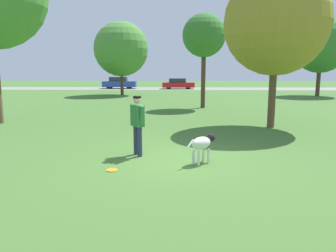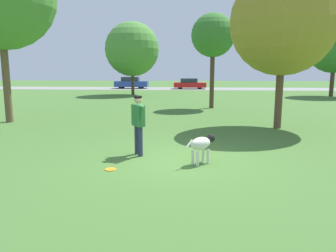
{
  "view_description": "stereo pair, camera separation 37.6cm",
  "coord_description": "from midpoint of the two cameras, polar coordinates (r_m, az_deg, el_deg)",
  "views": [
    {
      "loc": [
        -0.03,
        -8.39,
        2.37
      ],
      "look_at": [
        -0.29,
        0.03,
        0.9
      ],
      "focal_mm": 35.0,
      "sensor_mm": 36.0,
      "label": 1
    },
    {
      "loc": [
        0.34,
        -8.38,
        2.37
      ],
      "look_at": [
        -0.29,
        0.03,
        0.9
      ],
      "focal_mm": 35.0,
      "sensor_mm": 36.0,
      "label": 2
    }
  ],
  "objects": [
    {
      "name": "person",
      "position": [
        8.99,
        -4.01,
        1.0
      ],
      "size": [
        0.46,
        0.65,
        1.65
      ],
      "rotation": [
        0.0,
        0.0,
        -1.0
      ],
      "color": "#2D334C",
      "rests_on": "ground_plane"
    },
    {
      "name": "tree_mid_center",
      "position": [
        20.43,
        8.39,
        15.29
      ],
      "size": [
        2.6,
        2.6,
        5.67
      ],
      "color": "#4C3826",
      "rests_on": "ground_plane"
    },
    {
      "name": "tree_far_left",
      "position": [
        30.71,
        -5.9,
        13.16
      ],
      "size": [
        4.91,
        4.91,
        6.62
      ],
      "color": "#4C3826",
      "rests_on": "ground_plane"
    },
    {
      "name": "frisbee",
      "position": [
        7.95,
        -8.63,
        -7.48
      ],
      "size": [
        0.27,
        0.27,
        0.02
      ],
      "color": "orange",
      "rests_on": "ground_plane"
    },
    {
      "name": "ground_plane",
      "position": [
        8.71,
        3.12,
        -5.9
      ],
      "size": [
        120.0,
        120.0,
        0.0
      ],
      "primitive_type": "plane",
      "color": "#426B2D"
    },
    {
      "name": "parked_car_red",
      "position": [
        40.07,
        4.05,
        7.35
      ],
      "size": [
        3.92,
        1.87,
        1.27
      ],
      "rotation": [
        0.0,
        0.0,
        0.03
      ],
      "color": "red",
      "rests_on": "ground_plane"
    },
    {
      "name": "parked_car_blue",
      "position": [
        41.14,
        -6.15,
        7.49
      ],
      "size": [
        4.12,
        1.76,
        1.43
      ],
      "rotation": [
        0.0,
        0.0,
        0.02
      ],
      "color": "#284293",
      "rests_on": "ground_plane"
    },
    {
      "name": "dog",
      "position": [
        8.29,
        7.24,
        -3.15
      ],
      "size": [
        0.79,
        0.8,
        0.73
      ],
      "rotation": [
        0.0,
        0.0,
        0.79
      ],
      "color": "silver",
      "rests_on": "ground_plane"
    },
    {
      "name": "tree_near_right",
      "position": [
        14.03,
        20.18,
        16.57
      ],
      "size": [
        4.1,
        4.1,
        6.21
      ],
      "color": "brown",
      "rests_on": "ground_plane"
    },
    {
      "name": "far_road_strip",
      "position": [
        40.47,
        4.09,
        6.5
      ],
      "size": [
        120.0,
        6.0,
        0.01
      ],
      "color": "gray",
      "rests_on": "ground_plane"
    },
    {
      "name": "tree_far_right",
      "position": [
        32.37,
        27.4,
        12.38
      ],
      "size": [
        4.75,
        4.75,
        6.78
      ],
      "color": "#4C3826",
      "rests_on": "ground_plane"
    }
  ]
}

